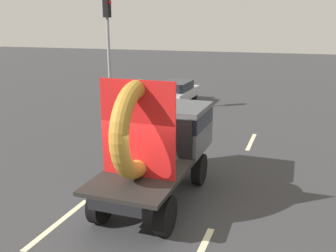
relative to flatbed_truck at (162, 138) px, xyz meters
name	(u,v)px	position (x,y,z in m)	size (l,w,h in m)	color
ground_plane	(137,215)	(-0.14, -1.50, -1.67)	(120.00, 120.00, 0.00)	#38383A
flatbed_truck	(162,138)	(0.00, 0.00, 0.00)	(2.02, 4.89, 3.53)	black
distant_sedan	(176,92)	(-3.63, 12.09, -0.92)	(1.83, 4.27, 1.39)	black
traffic_light	(108,41)	(-6.08, 8.25, 2.23)	(0.42, 0.36, 6.00)	gray
lane_dash_left_near	(58,223)	(-1.81, -2.50, -1.66)	(2.56, 0.16, 0.01)	beige
lane_dash_left_far	(166,136)	(-1.81, 5.36, -1.66)	(2.53, 0.16, 0.01)	beige
lane_dash_right_far	(251,142)	(1.81, 5.78, -1.66)	(2.38, 0.16, 0.01)	beige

